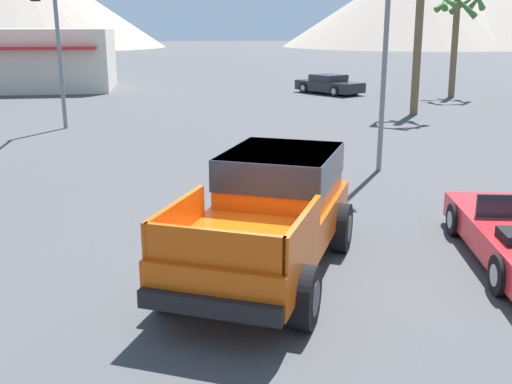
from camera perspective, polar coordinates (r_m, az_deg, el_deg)
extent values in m
plane|color=#424244|center=(10.18, 1.65, -7.36)|extent=(320.00, 320.00, 0.00)
cube|color=#CC4C0C|center=(9.64, 0.89, -3.64)|extent=(3.85, 5.23, 0.58)
cube|color=#CC4C0C|center=(10.34, 2.41, 1.74)|extent=(2.53, 2.70, 0.82)
cube|color=#1E2833|center=(10.30, 2.42, 2.54)|extent=(2.58, 2.76, 0.53)
cube|color=#CC4C0C|center=(8.56, -7.61, -2.53)|extent=(0.92, 1.79, 0.48)
cube|color=#CC4C0C|center=(8.00, 4.55, -3.74)|extent=(0.92, 1.79, 0.48)
cube|color=#CC4C0C|center=(7.41, -4.08, -5.34)|extent=(1.70, 0.87, 0.48)
cube|color=black|center=(11.99, 4.20, -0.67)|extent=(1.77, 0.96, 0.24)
cube|color=black|center=(7.53, -4.49, -10.82)|extent=(1.77, 0.96, 0.24)
cylinder|color=black|center=(11.40, -1.80, -2.44)|extent=(0.65, 0.93, 0.88)
cylinder|color=#232326|center=(11.40, -1.80, -2.44)|extent=(0.50, 0.58, 0.49)
cylinder|color=black|center=(10.95, 8.11, -3.36)|extent=(0.65, 0.93, 0.88)
cylinder|color=#232326|center=(10.95, 8.11, -3.36)|extent=(0.50, 0.58, 0.49)
cylinder|color=black|center=(8.78, -8.23, -8.25)|extent=(0.65, 0.93, 0.88)
cylinder|color=#232326|center=(8.78, -8.23, -8.25)|extent=(0.50, 0.58, 0.49)
cylinder|color=black|center=(8.19, 4.67, -9.95)|extent=(0.65, 0.93, 0.88)
cylinder|color=#232326|center=(8.19, 4.67, -9.95)|extent=(0.50, 0.58, 0.49)
cylinder|color=black|center=(12.31, 18.46, -2.52)|extent=(0.35, 0.66, 0.63)
cylinder|color=#9E9EA3|center=(12.31, 18.46, -2.52)|extent=(0.30, 0.39, 0.35)
cylinder|color=black|center=(9.87, 22.32, -7.36)|extent=(0.35, 0.66, 0.63)
cylinder|color=#9E9EA3|center=(9.87, 22.32, -7.36)|extent=(0.30, 0.39, 0.35)
cube|color=#232328|center=(36.93, 6.99, 9.98)|extent=(3.68, 4.55, 0.58)
cube|color=#232328|center=(36.96, 6.90, 10.74)|extent=(2.26, 2.33, 0.39)
cube|color=#1E2833|center=(36.96, 6.90, 10.82)|extent=(2.31, 2.38, 0.24)
cylinder|color=black|center=(36.68, 9.42, 9.62)|extent=(0.51, 0.65, 0.63)
cylinder|color=#9E9EA3|center=(36.68, 9.42, 9.62)|extent=(0.37, 0.42, 0.35)
cylinder|color=black|center=(35.42, 7.51, 9.49)|extent=(0.51, 0.65, 0.63)
cylinder|color=#9E9EA3|center=(35.42, 7.51, 9.49)|extent=(0.37, 0.42, 0.35)
cylinder|color=black|center=(38.47, 6.50, 9.99)|extent=(0.51, 0.65, 0.63)
cylinder|color=#9E9EA3|center=(38.47, 6.50, 9.99)|extent=(0.37, 0.42, 0.35)
cylinder|color=black|center=(37.27, 4.59, 9.87)|extent=(0.51, 0.65, 0.63)
cylinder|color=#9E9EA3|center=(37.27, 4.59, 9.87)|extent=(0.37, 0.42, 0.35)
cylinder|color=slate|center=(25.04, -18.22, 12.50)|extent=(0.16, 0.16, 5.93)
cylinder|color=slate|center=(16.91, 12.38, 15.95)|extent=(0.14, 0.14, 8.36)
cylinder|color=brown|center=(28.73, 15.20, 14.12)|extent=(0.36, 0.52, 7.03)
cylinder|color=brown|center=(36.52, 18.37, 12.92)|extent=(0.36, 0.57, 5.58)
cone|color=#386B2D|center=(36.86, 20.24, 16.74)|extent=(0.42, 1.91, 1.27)
cone|color=#386B2D|center=(37.41, 19.43, 16.71)|extent=(1.58, 1.75, 1.41)
cone|color=#386B2D|center=(37.17, 17.86, 16.91)|extent=(1.83, 0.72, 1.27)
cone|color=#386B2D|center=(36.35, 17.53, 16.99)|extent=(0.84, 1.50, 1.21)
cone|color=#386B2D|center=(35.33, 18.94, 16.68)|extent=(1.87, 1.02, 1.74)
cube|color=beige|center=(41.78, -21.27, 11.67)|extent=(11.01, 6.85, 3.79)
cube|color=red|center=(38.07, -22.60, 12.52)|extent=(9.91, 0.70, 0.20)
cone|color=gray|center=(127.50, 14.90, 17.00)|extent=(52.04, 52.04, 16.66)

